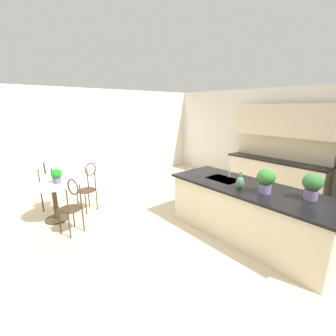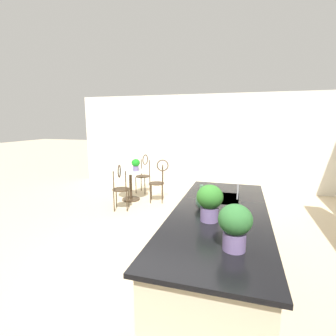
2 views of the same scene
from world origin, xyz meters
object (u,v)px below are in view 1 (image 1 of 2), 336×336
Objects in this scene: potted_plant_counter_far at (312,185)px; bistro_table at (54,199)px; potted_plant_counter_near at (266,179)px; vase_on_counter at (240,182)px; chair_toward_desk at (88,185)px; potted_plant_on_table at (57,175)px; chair_by_island at (72,204)px; chair_near_window at (47,183)px.

bistro_table is at bearing -144.47° from potted_plant_counter_far.
potted_plant_counter_near reaches higher than vase_on_counter.
chair_toward_desk is 3.56m from potted_plant_counter_near.
vase_on_counter reaches higher than potted_plant_on_table.
chair_by_island is at bearing -139.22° from potted_plant_counter_far.
chair_near_window is 1.00× the size of chair_toward_desk.
vase_on_counter reaches higher than chair_near_window.
chair_toward_desk is 2.71× the size of potted_plant_counter_near.
potted_plant_counter_far reaches higher than chair_toward_desk.
potted_plant_counter_far is (2.87, 2.48, 0.56)m from chair_by_island.
bistro_table is 3.91m from potted_plant_counter_near.
chair_toward_desk is at bearing -152.98° from potted_plant_counter_near.
potted_plant_counter_far is (3.70, 2.47, 0.23)m from potted_plant_on_table.
potted_plant_counter_far is at bearing 26.04° from potted_plant_counter_near.
potted_plant_on_table is (-0.01, -0.60, 0.33)m from chair_toward_desk.
potted_plant_on_table is 0.75× the size of potted_plant_counter_near.
chair_by_island is 3.62× the size of vase_on_counter.
chair_toward_desk is at bearing -152.38° from vase_on_counter.
chair_near_window and chair_toward_desk have the same top height.
chair_near_window is 2.74× the size of potted_plant_counter_far.
potted_plant_counter_near reaches higher than chair_by_island.
potted_plant_on_table reaches higher than bistro_table.
potted_plant_counter_far is at bearing 40.78° from chair_by_island.
chair_by_island is 3.60× the size of potted_plant_on_table.
chair_toward_desk is at bearing 95.07° from bistro_table.
chair_near_window is 0.76m from potted_plant_on_table.
potted_plant_counter_far reaches higher than bistro_table.
potted_plant_counter_near is (3.07, 2.31, 0.69)m from bistro_table.
vase_on_counter reaches higher than chair_toward_desk.
potted_plant_counter_near is at bearing 30.61° from chair_near_window.
potted_plant_counter_far is (3.62, 2.58, 0.69)m from bistro_table.
chair_toward_desk is at bearing 43.90° from chair_near_window.
chair_near_window is at bearing -136.10° from chair_toward_desk.
potted_plant_counter_far is (0.55, 0.27, -0.00)m from potted_plant_counter_near.
potted_plant_counter_near is (3.15, 2.20, 0.23)m from potted_plant_on_table.
potted_plant_on_table is at bearing -146.28° from potted_plant_counter_far.
potted_plant_counter_far reaches higher than chair_near_window.
chair_near_window is 4.10m from vase_on_counter.
chair_toward_desk is 4.17m from potted_plant_counter_far.
potted_plant_counter_far is (3.68, 1.87, 0.56)m from chair_toward_desk.
chair_by_island reaches higher than bistro_table.
vase_on_counter is at bearing 31.41° from chair_near_window.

